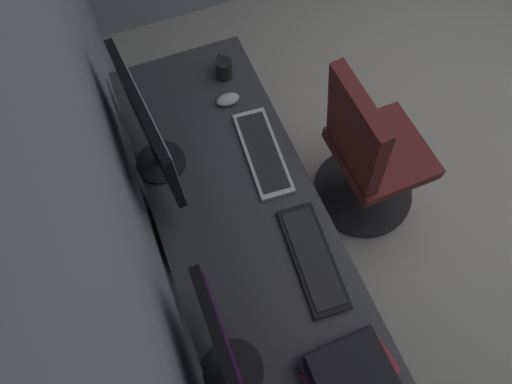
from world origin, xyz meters
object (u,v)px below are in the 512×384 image
coffee_mug (224,68)px  office_chair (368,158)px  mouse_main (228,99)px  monitor_primary (148,128)px  drawer_pedestal (230,229)px  monitor_secondary (230,365)px  book_stack_near (351,374)px  keyboard_spare (313,258)px  keyboard_main (263,152)px

coffee_mug → office_chair: 0.80m
mouse_main → office_chair: office_chair is taller
monitor_primary → mouse_main: 0.46m
drawer_pedestal → monitor_secondary: bearing=162.9°
monitor_primary → book_stack_near: 1.07m
drawer_pedestal → book_stack_near: size_ratio=2.28×
monitor_secondary → coffee_mug: bearing=-18.3°
coffee_mug → keyboard_spare: bearing=-179.6°
drawer_pedestal → keyboard_spare: size_ratio=1.62×
monitor_secondary → keyboard_spare: bearing=-57.9°
monitor_primary → keyboard_main: (-0.11, -0.40, -0.23)m
keyboard_main → book_stack_near: size_ratio=1.41×
monitor_primary → drawer_pedestal: bearing=-139.8°
monitor_primary → office_chair: 1.08m
drawer_pedestal → mouse_main: 0.60m
monitor_primary → book_stack_near: bearing=-161.1°
monitor_primary → coffee_mug: monitor_primary is taller
monitor_primary → mouse_main: (0.19, -0.36, -0.23)m
coffee_mug → monitor_primary: bearing=130.8°
monitor_primary → keyboard_spare: bearing=-146.1°
monitor_primary → mouse_main: monitor_primary is taller
monitor_secondary → keyboard_main: bearing=-28.5°
monitor_primary → keyboard_spare: monitor_primary is taller
keyboard_spare → mouse_main: (0.78, 0.04, 0.01)m
drawer_pedestal → keyboard_spare: 0.58m
mouse_main → office_chair: size_ratio=0.11×
mouse_main → book_stack_near: (-1.18, 0.02, 0.03)m
monitor_secondary → coffee_mug: size_ratio=4.33×
monitor_secondary → keyboard_main: size_ratio=1.14×
monitor_primary → monitor_secondary: 0.84m
drawer_pedestal → coffee_mug: 0.74m
book_stack_near → coffee_mug: bearing=-2.2°
keyboard_main → keyboard_spare: size_ratio=1.00×
coffee_mug → office_chair: bearing=-133.5°
monitor_primary → office_chair: size_ratio=0.57×
drawer_pedestal → monitor_secondary: monitor_secondary is taller
drawer_pedestal → keyboard_spare: bearing=-150.5°
monitor_primary → office_chair: (-0.17, -0.93, -0.52)m
monitor_secondary → keyboard_spare: monitor_secondary is taller
keyboard_main → book_stack_near: 0.88m
monitor_secondary → mouse_main: monitor_secondary is taller
keyboard_main → coffee_mug: bearing=0.8°
mouse_main → keyboard_main: bearing=-172.0°
book_stack_near → drawer_pedestal: bearing=11.1°
drawer_pedestal → office_chair: bearing=-85.7°
book_stack_near → office_chair: 1.06m
keyboard_main → book_stack_near: book_stack_near is taller
drawer_pedestal → office_chair: size_ratio=0.72×
monitor_secondary → book_stack_near: size_ratio=1.61×
keyboard_spare → coffee_mug: bearing=0.4°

